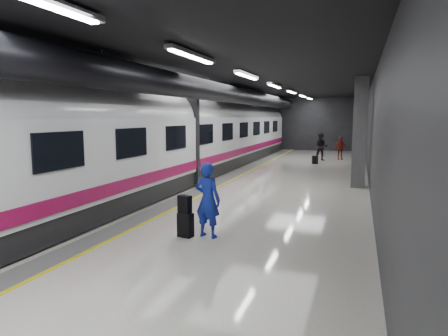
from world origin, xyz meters
The scene contains 9 objects.
ground centered at (0.00, 0.00, 0.00)m, with size 40.00×40.00×0.00m, color silver.
platform_hall centered at (-0.29, 0.96, 3.54)m, with size 10.02×40.02×4.51m.
train centered at (-3.25, 0.00, 2.07)m, with size 3.05×38.00×4.05m.
traveler_main centered at (1.14, -6.42, 0.91)m, with size 0.67×0.44×1.83m, color #183AB9.
suitcase_main centered at (0.62, -6.59, 0.29)m, with size 0.36×0.23×0.59m, color black.
shoulder_bag centered at (0.60, -6.57, 0.80)m, with size 0.33×0.17×0.43m, color black.
traveler_far_a centered at (2.17, 11.84, 0.92)m, with size 0.89×0.70×1.84m, color black.
traveler_far_b centered at (3.34, 12.84, 0.78)m, with size 0.91×0.38×1.56m, color maroon.
suitcase_far centered at (2.00, 9.81, 0.25)m, with size 0.34×0.22×0.50m, color black.
Camera 1 is at (4.53, -15.22, 2.91)m, focal length 32.00 mm.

